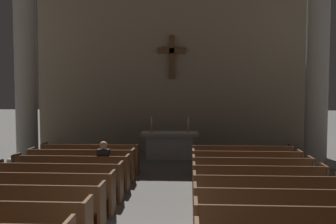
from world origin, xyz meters
The scene contains 19 objects.
pew_left_row_3 centered at (-2.36, 1.94, 0.48)m, with size 3.05×0.50×0.95m.
pew_left_row_4 centered at (-2.36, 2.92, 0.48)m, with size 3.05×0.50×0.95m.
pew_left_row_5 centered at (-2.36, 3.91, 0.48)m, with size 3.05×0.50×0.95m.
pew_left_row_6 centered at (-2.36, 4.90, 0.48)m, with size 3.05×0.50×0.95m.
pew_left_row_7 centered at (-2.36, 5.89, 0.48)m, with size 3.05×0.50×0.95m.
pew_left_row_8 centered at (-2.36, 6.87, 0.48)m, with size 3.05×0.50×0.95m.
pew_right_row_3 centered at (2.36, 1.94, 0.48)m, with size 3.05×0.50×0.95m.
pew_right_row_4 centered at (2.36, 2.92, 0.48)m, with size 3.05×0.50×0.95m.
pew_right_row_5 centered at (2.36, 3.91, 0.48)m, with size 3.05×0.50×0.95m.
pew_right_row_6 centered at (2.36, 4.90, 0.48)m, with size 3.05×0.50×0.95m.
pew_right_row_7 centered at (2.36, 5.89, 0.48)m, with size 3.05×0.50×0.95m.
pew_right_row_8 centered at (2.36, 6.87, 0.48)m, with size 3.05×0.50×0.95m.
column_left_second centered at (-5.11, 8.53, 3.31)m, with size 1.14×1.14×6.78m.
column_right_second centered at (5.11, 8.53, 3.31)m, with size 1.14×1.14×6.78m.
altar centered at (0.00, 9.59, 0.53)m, with size 2.20×0.90×1.01m.
candlestick_left centered at (-0.70, 9.59, 1.19)m, with size 0.16×0.16×0.58m.
candlestick_right centered at (0.70, 9.59, 1.19)m, with size 0.16×0.16×0.58m.
apse_with_cross centered at (0.00, 11.37, 3.60)m, with size 11.43×0.46×7.19m.
lone_worshipper centered at (-1.49, 4.94, 0.69)m, with size 0.32×0.43×1.32m.
Camera 1 is at (0.77, -5.04, 2.75)m, focal length 41.41 mm.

